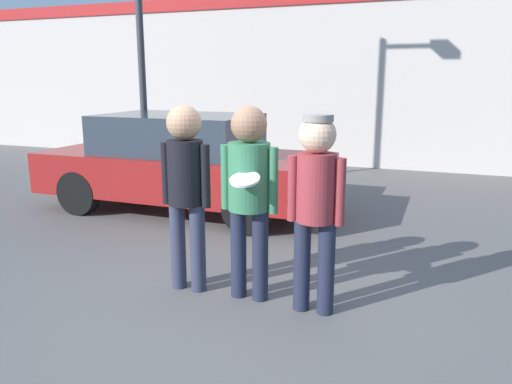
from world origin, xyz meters
name	(u,v)px	position (x,y,z in m)	size (l,w,h in m)	color
ground_plane	(234,299)	(0.00, 0.00, 0.00)	(56.00, 56.00, 0.00)	#5B5956
storefront_building	(369,79)	(0.00, 7.73, 2.02)	(24.00, 0.22, 3.98)	beige
person_left	(186,181)	(-0.52, 0.07, 1.09)	(0.51, 0.34, 1.81)	#2D3347
person_middle_with_frisbee	(249,184)	(0.12, 0.09, 1.11)	(0.55, 0.59, 1.81)	#1E2338
person_right	(316,196)	(0.76, 0.04, 1.07)	(0.50, 0.33, 1.76)	#1E2338
parked_car_near	(183,163)	(-2.06, 2.76, 0.76)	(4.48, 1.86, 1.50)	maroon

